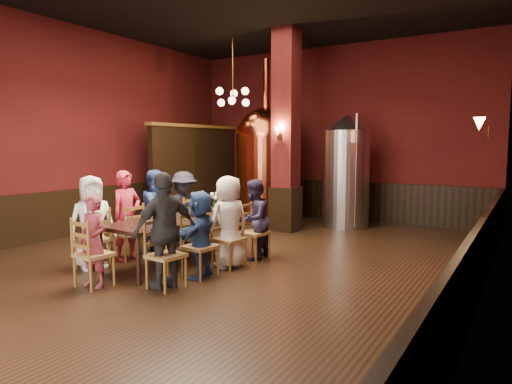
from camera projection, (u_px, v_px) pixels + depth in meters
The scene contains 39 objects.
room at pixel (225, 127), 7.69m from camera, with size 10.00×10.02×4.50m.
wainscot_right at pixel (480, 259), 5.83m from camera, with size 0.08×9.90×1.00m, color black.
wainscot_back at pixel (333, 200), 12.09m from camera, with size 7.90×0.08×1.00m, color black.
wainscot_left at pixel (77, 212), 9.91m from camera, with size 0.08×9.90×1.00m, color black.
column at pixel (286, 131), 10.23m from camera, with size 0.58×0.58×4.50m, color #4C1210.
partition at pixel (196, 173), 12.17m from camera, with size 0.22×3.50×2.40m, color black.
pendant_cluster at pixel (233, 97), 11.00m from camera, with size 0.90×0.90×1.70m, color #A57226, non-canonical shape.
sconce_wall at pixel (487, 127), 6.37m from camera, with size 0.20×0.20×0.36m, color black, non-canonical shape.
sconce_column at pixel (280, 133), 9.98m from camera, with size 0.20×0.20×0.36m, color black, non-canonical shape.
dining_table at pixel (176, 222), 7.48m from camera, with size 1.23×2.48×0.75m.
chair_0 at pixel (93, 240), 7.21m from camera, with size 0.46×0.46×0.92m, color brown, non-canonical shape.
person_0 at pixel (92, 222), 7.19m from camera, with size 0.72×0.47×1.48m, color white.
chair_1 at pixel (127, 233), 7.75m from camera, with size 0.46×0.46×0.92m, color brown, non-canonical shape.
person_1 at pixel (127, 215), 7.72m from camera, with size 0.56×0.36×1.52m, color #AC1D33.
chair_2 at pixel (157, 227), 8.28m from camera, with size 0.46×0.46×0.92m, color brown, non-canonical shape.
person_2 at pixel (157, 211), 8.25m from camera, with size 0.73×0.36×1.51m, color navy.
chair_3 at pixel (184, 222), 8.81m from camera, with size 0.46×0.46×0.92m, color brown, non-canonical shape.
person_3 at pixel (184, 209), 8.78m from camera, with size 0.93×0.54×1.44m, color black.
chair_4 at pixel (166, 255), 6.20m from camera, with size 0.46×0.46×0.92m, color brown, non-canonical shape.
person_4 at pixel (166, 231), 6.17m from camera, with size 0.93×0.39×1.59m, color black.
chair_5 at pixel (200, 246), 6.74m from camera, with size 0.46×0.46×0.92m, color brown, non-canonical shape.
person_5 at pixel (200, 234), 6.72m from camera, with size 1.20×0.38×1.29m, color #2B4981.
chair_6 at pixel (229, 239), 7.27m from camera, with size 0.46×0.46×0.92m, color brown, non-canonical shape.
person_6 at pixel (229, 222), 7.24m from camera, with size 0.72×0.47×1.47m, color beige.
chair_7 at pixel (254, 232), 7.80m from camera, with size 0.46×0.46×0.92m, color brown, non-canonical shape.
person_7 at pixel (254, 219), 7.78m from camera, with size 0.67×0.33×1.37m, color #231D3A.
chair_8 at pixel (94, 254), 6.27m from camera, with size 0.46×0.46×0.92m, color brown, non-canonical shape.
person_8 at pixel (93, 241), 6.25m from camera, with size 0.47×0.31×1.28m, color maroon.
copper_kettle at pixel (266, 163), 11.73m from camera, with size 2.03×2.03×4.10m.
steel_vessel at pixel (346, 171), 10.78m from camera, with size 1.44×1.44×2.65m.
rose_vase at pixel (216, 198), 8.26m from camera, with size 0.21×0.21×0.36m.
wine_glass_0 at pixel (125, 219), 6.91m from camera, with size 0.07×0.07×0.17m, color white, non-canonical shape.
wine_glass_1 at pixel (133, 222), 6.64m from camera, with size 0.07×0.07×0.17m, color white, non-canonical shape.
wine_glass_2 at pixel (156, 213), 7.47m from camera, with size 0.07×0.07×0.17m, color white, non-canonical shape.
wine_glass_3 at pixel (169, 217), 7.08m from camera, with size 0.07×0.07×0.17m, color white, non-canonical shape.
wine_glass_4 at pixel (203, 211), 7.73m from camera, with size 0.07×0.07×0.17m, color white, non-canonical shape.
wine_glass_5 at pixel (185, 216), 7.24m from camera, with size 0.07×0.07×0.17m, color white, non-canonical shape.
wine_glass_6 at pixel (178, 210), 7.86m from camera, with size 0.07×0.07×0.17m, color white, non-canonical shape.
wine_glass_7 at pixel (210, 211), 7.68m from camera, with size 0.07×0.07×0.17m, color white, non-canonical shape.
Camera 1 is at (4.46, -6.37, 1.96)m, focal length 32.00 mm.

